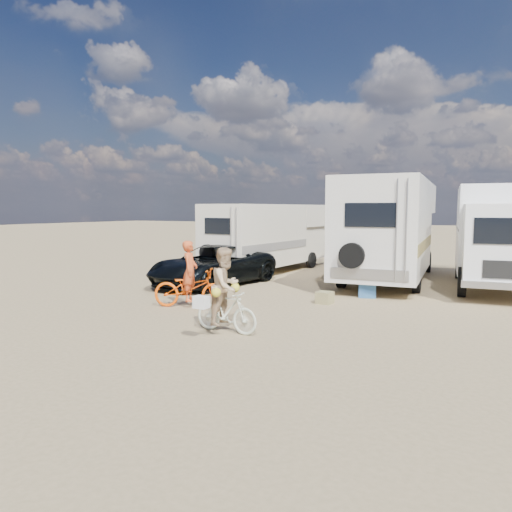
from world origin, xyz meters
The scene contains 11 objects.
ground centered at (0.00, 0.00, 0.00)m, with size 140.00×140.00×0.00m, color #9E865E.
rv_main centered at (0.44, 7.20, 1.82)m, with size 2.65×8.83×3.63m, color silver, non-canonical shape.
rv_left centered at (-4.50, 6.96, 1.41)m, with size 2.02×7.17×2.81m, color white, non-canonical shape.
box_truck centered at (4.12, 6.77, 1.70)m, with size 2.59×6.77×3.41m, color white, non-canonical shape.
dark_suv centered at (-4.60, 2.89, 0.69)m, with size 2.28×4.94×1.37m, color black.
bike_man centered at (-3.02, -0.57, 0.52)m, with size 0.69×1.98×1.04m, color #E84D06.
bike_woman centered at (-0.76, -2.34, 0.46)m, with size 0.43×1.53×0.92m, color beige.
rider_man centered at (-3.02, -0.57, 0.81)m, with size 0.59×0.39×1.61m, color #D55124.
rider_woman centered at (-0.76, -2.34, 0.83)m, with size 0.80×0.63×1.65m, color tan.
cooler centered at (0.76, 3.14, 0.20)m, with size 0.50×0.36×0.40m, color #2C5B92.
crate centered at (-0.03, 1.66, 0.17)m, with size 0.41×0.41×0.33m, color #8C8150.
Camera 1 is at (4.66, -10.87, 2.64)m, focal length 33.71 mm.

